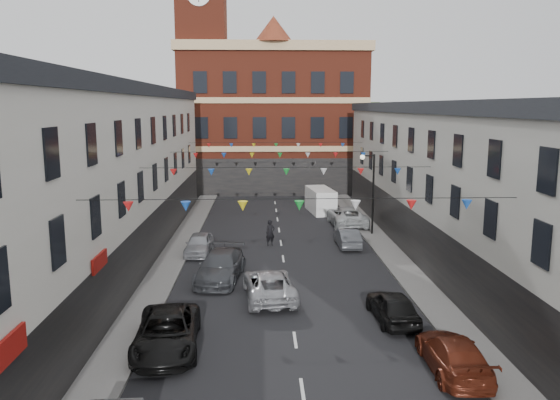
{
  "coord_description": "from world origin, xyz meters",
  "views": [
    {
      "loc": [
        -1.34,
        -24.93,
        9.44
      ],
      "look_at": [
        -0.18,
        8.46,
        3.66
      ],
      "focal_mm": 35.0,
      "sensor_mm": 36.0,
      "label": 1
    }
  ],
  "objects": [
    {
      "name": "ground",
      "position": [
        0.0,
        0.0,
        0.0
      ],
      "size": [
        160.0,
        160.0,
        0.0
      ],
      "primitive_type": "plane",
      "color": "black",
      "rests_on": "ground"
    },
    {
      "name": "pavement_left",
      "position": [
        -6.9,
        2.0,
        0.07
      ],
      "size": [
        1.8,
        64.0,
        0.15
      ],
      "primitive_type": "cube",
      "color": "#605E5B",
      "rests_on": "ground"
    },
    {
      "name": "pavement_right",
      "position": [
        6.9,
        2.0,
        0.07
      ],
      "size": [
        1.8,
        64.0,
        0.15
      ],
      "primitive_type": "cube",
      "color": "#605E5B",
      "rests_on": "ground"
    },
    {
      "name": "terrace_left",
      "position": [
        -11.78,
        1.0,
        5.35
      ],
      "size": [
        8.4,
        56.0,
        10.7
      ],
      "color": "silver",
      "rests_on": "ground"
    },
    {
      "name": "terrace_right",
      "position": [
        11.78,
        1.0,
        4.85
      ],
      "size": [
        8.4,
        56.0,
        9.7
      ],
      "color": "beige",
      "rests_on": "ground"
    },
    {
      "name": "civic_building",
      "position": [
        0.0,
        37.95,
        8.14
      ],
      "size": [
        20.6,
        13.3,
        18.5
      ],
      "color": "maroon",
      "rests_on": "ground"
    },
    {
      "name": "clock_tower",
      "position": [
        -7.5,
        35.0,
        14.93
      ],
      "size": [
        5.6,
        5.6,
        30.0
      ],
      "color": "maroon",
      "rests_on": "ground"
    },
    {
      "name": "distant_hill",
      "position": [
        -4.0,
        62.0,
        5.0
      ],
      "size": [
        40.0,
        14.0,
        10.0
      ],
      "primitive_type": "cube",
      "color": "#2F4A22",
      "rests_on": "ground"
    },
    {
      "name": "street_lamp",
      "position": [
        6.55,
        14.0,
        3.9
      ],
      "size": [
        1.1,
        0.36,
        6.0
      ],
      "color": "black",
      "rests_on": "ground"
    },
    {
      "name": "car_left_c",
      "position": [
        -5.05,
        -4.73,
        0.73
      ],
      "size": [
        2.76,
        5.38,
        1.45
      ],
      "primitive_type": "imported",
      "rotation": [
        0.0,
        0.0,
        0.07
      ],
      "color": "black",
      "rests_on": "ground"
    },
    {
      "name": "car_left_d",
      "position": [
        -3.6,
        3.95,
        0.78
      ],
      "size": [
        2.85,
        5.62,
        1.56
      ],
      "primitive_type": "imported",
      "rotation": [
        0.0,
        0.0,
        -0.12
      ],
      "color": "#3C3F43",
      "rests_on": "ground"
    },
    {
      "name": "car_left_e",
      "position": [
        -5.36,
        9.3,
        0.68
      ],
      "size": [
        1.75,
        4.03,
        1.35
      ],
      "primitive_type": "imported",
      "rotation": [
        0.0,
        0.0,
        -0.04
      ],
      "color": "gray",
      "rests_on": "ground"
    },
    {
      "name": "car_right_c",
      "position": [
        5.5,
        -6.87,
        0.66
      ],
      "size": [
        1.97,
        4.62,
        1.33
      ],
      "primitive_type": "imported",
      "rotation": [
        0.0,
        0.0,
        3.12
      ],
      "color": "#612213",
      "rests_on": "ground"
    },
    {
      "name": "car_right_d",
      "position": [
        4.44,
        -2.16,
        0.69
      ],
      "size": [
        1.88,
        4.15,
        1.38
      ],
      "primitive_type": "imported",
      "rotation": [
        0.0,
        0.0,
        3.2
      ],
      "color": "black",
      "rests_on": "ground"
    },
    {
      "name": "car_right_e",
      "position": [
        4.47,
        10.88,
        0.64
      ],
      "size": [
        1.42,
        3.91,
        1.28
      ],
      "primitive_type": "imported",
      "rotation": [
        0.0,
        0.0,
        3.16
      ],
      "color": "#474A4E",
      "rests_on": "ground"
    },
    {
      "name": "car_right_f",
      "position": [
        5.47,
        17.34,
        0.79
      ],
      "size": [
        2.82,
        5.75,
        1.57
      ],
      "primitive_type": "imported",
      "rotation": [
        0.0,
        0.0,
        3.18
      ],
      "color": "#B6BABB",
      "rests_on": "ground"
    },
    {
      "name": "moving_car",
      "position": [
        -0.98,
        0.94,
        0.71
      ],
      "size": [
        2.85,
        5.3,
        1.41
      ],
      "primitive_type": "imported",
      "rotation": [
        0.0,
        0.0,
        3.24
      ],
      "color": "#A0A1A7",
      "rests_on": "ground"
    },
    {
      "name": "white_van",
      "position": [
        3.96,
        23.1,
        1.07
      ],
      "size": [
        2.45,
        5.03,
        2.14
      ],
      "primitive_type": "cube",
      "rotation": [
        0.0,
        0.0,
        0.12
      ],
      "color": "white",
      "rests_on": "ground"
    },
    {
      "name": "pedestrian",
      "position": [
        -0.75,
        11.33,
        0.89
      ],
      "size": [
        0.75,
        0.63,
        1.77
      ],
      "primitive_type": "imported",
      "rotation": [
        0.0,
        0.0,
        0.36
      ],
      "color": "black",
      "rests_on": "ground"
    }
  ]
}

